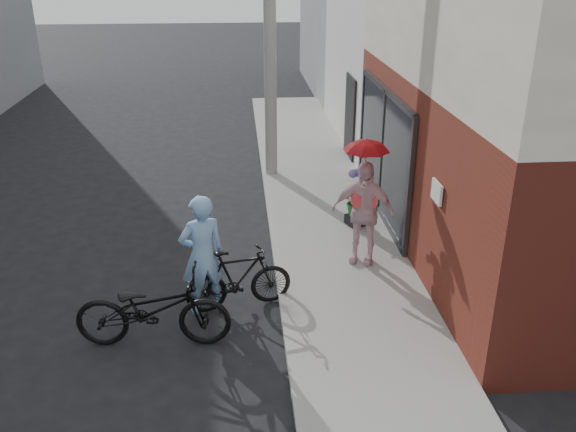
{
  "coord_description": "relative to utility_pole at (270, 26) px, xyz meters",
  "views": [
    {
      "loc": [
        0.35,
        -7.74,
        5.01
      ],
      "look_at": [
        1.09,
        1.16,
        1.1
      ],
      "focal_mm": 38.0,
      "sensor_mm": 36.0,
      "label": 1
    }
  ],
  "objects": [
    {
      "name": "curb",
      "position": [
        -0.16,
        -4.0,
        -3.44
      ],
      "size": [
        0.12,
        24.0,
        0.12
      ],
      "primitive_type": "cube",
      "color": "#9E9E99",
      "rests_on": "ground"
    },
    {
      "name": "bike_right",
      "position": [
        -0.82,
        -5.73,
        -3.01
      ],
      "size": [
        1.68,
        0.78,
        0.97
      ],
      "primitive_type": "imported",
      "rotation": [
        0.0,
        0.0,
        1.78
      ],
      "color": "black",
      "rests_on": "ground"
    },
    {
      "name": "plaster_building",
      "position": [
        6.1,
        3.0,
        0.0
      ],
      "size": [
        8.0,
        6.0,
        7.0
      ],
      "primitive_type": "cube",
      "color": "silver",
      "rests_on": "ground"
    },
    {
      "name": "officer",
      "position": [
        -1.34,
        -5.78,
        -2.57
      ],
      "size": [
        0.8,
        0.66,
        1.87
      ],
      "primitive_type": "imported",
      "rotation": [
        0.0,
        0.0,
        3.51
      ],
      "color": "#7EAEE0",
      "rests_on": "ground"
    },
    {
      "name": "sidewalk",
      "position": [
        1.0,
        -4.0,
        -3.44
      ],
      "size": [
        2.2,
        24.0,
        0.12
      ],
      "primitive_type": "cube",
      "color": "#989893",
      "rests_on": "ground"
    },
    {
      "name": "potted_plant",
      "position": [
        1.46,
        -3.12,
        -2.9
      ],
      "size": [
        0.54,
        0.47,
        0.6
      ],
      "primitive_type": "imported",
      "color": "#29682C",
      "rests_on": "planter"
    },
    {
      "name": "ground",
      "position": [
        -1.1,
        -6.0,
        -3.5
      ],
      "size": [
        80.0,
        80.0,
        0.0
      ],
      "primitive_type": "plane",
      "color": "black",
      "rests_on": "ground"
    },
    {
      "name": "parasol",
      "position": [
        1.26,
        -4.6,
        -1.28
      ],
      "size": [
        0.72,
        0.72,
        0.63
      ],
      "primitive_type": "imported",
      "color": "red",
      "rests_on": "kimono_woman"
    },
    {
      "name": "planter",
      "position": [
        1.46,
        -3.12,
        -3.29
      ],
      "size": [
        0.45,
        0.45,
        0.18
      ],
      "primitive_type": "cube",
      "rotation": [
        0.0,
        0.0,
        0.35
      ],
      "color": "black",
      "rests_on": "sidewalk"
    },
    {
      "name": "bike_left",
      "position": [
        -1.99,
        -6.58,
        -2.95
      ],
      "size": [
        2.15,
        0.87,
        1.11
      ],
      "primitive_type": "imported",
      "rotation": [
        0.0,
        0.0,
        1.51
      ],
      "color": "black",
      "rests_on": "ground"
    },
    {
      "name": "kimono_woman",
      "position": [
        1.26,
        -4.6,
        -2.49
      ],
      "size": [
        1.13,
        0.8,
        1.79
      ],
      "primitive_type": "imported",
      "rotation": [
        0.0,
        0.0,
        -0.39
      ],
      "color": "beige",
      "rests_on": "sidewalk"
    },
    {
      "name": "utility_pole",
      "position": [
        0.0,
        0.0,
        0.0
      ],
      "size": [
        0.28,
        0.28,
        7.0
      ],
      "primitive_type": "cylinder",
      "color": "#9E9E99",
      "rests_on": "ground"
    }
  ]
}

